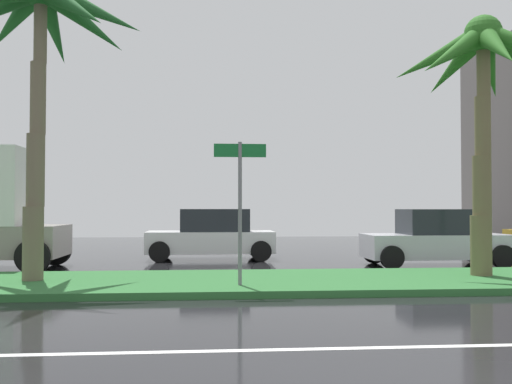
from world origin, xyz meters
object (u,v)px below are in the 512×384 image
Objects in this scene: car_in_traffic_leading at (212,235)px; car_in_traffic_second at (437,239)px; palm_tree_centre_left at (483,71)px; palm_tree_mid_left at (40,26)px; street_name_sign at (240,193)px.

car_in_traffic_leading and car_in_traffic_second have the same top height.
palm_tree_centre_left reaches higher than car_in_traffic_leading.
palm_tree_centre_left is 1.46× the size of car_in_traffic_second.
car_in_traffic_leading is 7.34m from car_in_traffic_second.
palm_tree_mid_left is 6.08m from street_name_sign.
street_name_sign reaches higher than car_in_traffic_second.
palm_tree_centre_left is at bearing 84.82° from car_in_traffic_second.
palm_tree_mid_left reaches higher than car_in_traffic_leading.
car_in_traffic_second is at bearing 38.60° from street_name_sign.
car_in_traffic_leading is (3.98, 6.36, -5.09)m from palm_tree_mid_left.
palm_tree_centre_left reaches higher than car_in_traffic_second.
palm_tree_mid_left is 9.07m from car_in_traffic_leading.
palm_tree_centre_left is at bearing 135.10° from car_in_traffic_leading.
car_in_traffic_leading is 1.00× the size of car_in_traffic_second.
street_name_sign is 0.70× the size of car_in_traffic_leading.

